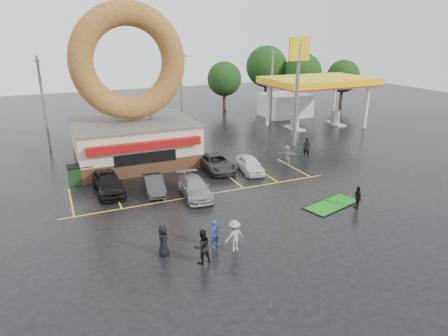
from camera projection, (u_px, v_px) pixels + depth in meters
name	position (u px, v px, depth m)	size (l,w,h in m)	color
ground	(226.00, 213.00, 25.73)	(120.00, 120.00, 0.00)	black
donut_shop	(133.00, 113.00, 34.34)	(10.20, 8.70, 13.50)	#472B19
gas_station	(303.00, 93.00, 50.23)	(12.30, 13.65, 5.90)	silver
shell_sign	(298.00, 72.00, 38.63)	(2.20, 0.36, 10.60)	slate
streetlight_left	(43.00, 102.00, 37.59)	(0.40, 2.21, 9.00)	slate
streetlight_mid	(182.00, 92.00, 43.77)	(0.40, 2.21, 9.00)	slate
streetlight_right	(272.00, 85.00, 49.20)	(0.40, 2.21, 9.00)	slate
tree_far_a	(303.00, 72.00, 59.86)	(5.60, 5.60, 8.00)	#332114
tree_far_b	(343.00, 76.00, 60.62)	(4.90, 4.90, 7.00)	#332114
tree_far_c	(266.00, 67.00, 61.58)	(6.30, 6.30, 9.00)	#332114
tree_far_d	(224.00, 79.00, 57.24)	(4.90, 4.90, 7.00)	#332114
car_black	(108.00, 183.00, 28.67)	(1.85, 4.60, 1.57)	black
car_dgrey	(154.00, 184.00, 28.86)	(1.30, 3.72, 1.23)	#2C2C2E
car_silver	(195.00, 187.00, 28.22)	(1.82, 4.48, 1.30)	#959599
car_grey	(216.00, 163.00, 33.44)	(2.23, 4.84, 1.34)	#303032
car_white	(250.00, 164.00, 33.01)	(1.56, 3.87, 1.32)	silver
person_blue	(215.00, 234.00, 21.49)	(0.58, 0.38, 1.60)	navy
person_blackjkt	(202.00, 246.00, 20.01)	(0.89, 0.70, 1.84)	black
person_hoodie	(234.00, 236.00, 21.09)	(1.15, 0.66, 1.79)	gray
person_bystander	(163.00, 240.00, 20.73)	(0.83, 0.54, 1.71)	black
person_cameraman	(357.00, 197.00, 26.33)	(0.89, 0.37, 1.52)	black
person_walker_near	(287.00, 155.00, 34.57)	(1.70, 0.54, 1.83)	gray
person_walker_far	(306.00, 147.00, 36.78)	(0.68, 0.45, 1.87)	black
dumpster	(81.00, 174.00, 30.80)	(1.80, 1.20, 1.30)	#173D17
putting_green	(332.00, 205.00, 26.95)	(4.47, 2.83, 0.52)	black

